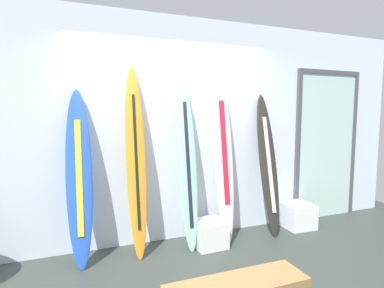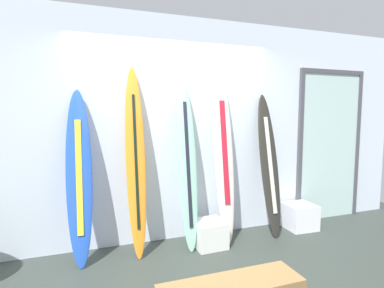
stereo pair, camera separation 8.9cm
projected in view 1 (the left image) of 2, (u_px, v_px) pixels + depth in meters
wall_back at (172, 130)px, 3.87m from camera, size 7.20×0.20×2.80m
surfboard_cobalt at (79, 179)px, 3.18m from camera, size 0.28×0.46×1.87m
surfboard_sunset at (136, 163)px, 3.39m from camera, size 0.23×0.45×2.15m
surfboard_seafoam at (187, 164)px, 3.58m from camera, size 0.26×0.49×2.03m
surfboard_ivory at (223, 152)px, 3.78m from camera, size 0.26×0.45×2.25m
surfboard_charcoal at (268, 164)px, 4.01m from camera, size 0.27×0.47×1.87m
display_block_left at (297, 215)px, 4.27m from camera, size 0.41×0.41×0.34m
display_block_center at (209, 233)px, 3.66m from camera, size 0.38×0.38×0.31m
glass_door at (326, 143)px, 4.64m from camera, size 1.15×0.06×2.26m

